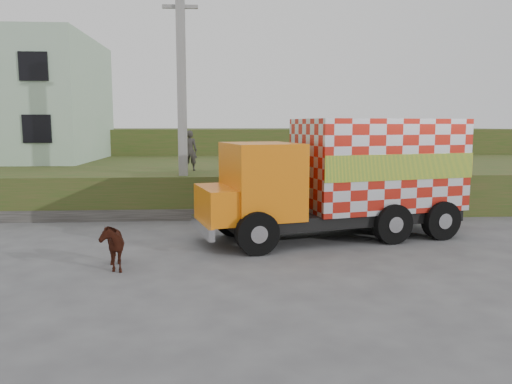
{
  "coord_description": "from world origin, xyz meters",
  "views": [
    {
      "loc": [
        0.4,
        -12.95,
        3.25
      ],
      "look_at": [
        1.36,
        1.56,
        1.3
      ],
      "focal_mm": 35.0,
      "sensor_mm": 36.0,
      "label": 1
    }
  ],
  "objects": [
    {
      "name": "embankment",
      "position": [
        0.0,
        10.0,
        0.75
      ],
      "size": [
        40.0,
        12.0,
        1.5
      ],
      "primitive_type": "cube",
      "color": "#2D4C19",
      "rests_on": "ground"
    },
    {
      "name": "ground",
      "position": [
        0.0,
        0.0,
        0.0
      ],
      "size": [
        120.0,
        120.0,
        0.0
      ],
      "primitive_type": "plane",
      "color": "#474749",
      "rests_on": "ground"
    },
    {
      "name": "pedestrian",
      "position": [
        -0.89,
        6.44,
        2.28
      ],
      "size": [
        0.59,
        0.4,
        1.56
      ],
      "primitive_type": "imported",
      "rotation": [
        0.0,
        0.0,
        3.09
      ],
      "color": "#2A2826",
      "rests_on": "embankment"
    },
    {
      "name": "cargo_truck",
      "position": [
        3.95,
        1.21,
        1.77
      ],
      "size": [
        8.05,
        4.25,
        3.43
      ],
      "rotation": [
        0.0,
        0.0,
        0.25
      ],
      "color": "black",
      "rests_on": "ground"
    },
    {
      "name": "cow",
      "position": [
        -2.18,
        -1.69,
        0.56
      ],
      "size": [
        0.98,
        1.44,
        1.11
      ],
      "primitive_type": "imported",
      "rotation": [
        0.0,
        0.0,
        0.32
      ],
      "color": "#371B0D",
      "rests_on": "ground"
    },
    {
      "name": "utility_pole",
      "position": [
        -1.0,
        4.6,
        4.08
      ],
      "size": [
        1.2,
        0.3,
        8.0
      ],
      "color": "gray",
      "rests_on": "ground"
    },
    {
      "name": "retaining_strip",
      "position": [
        -2.0,
        4.2,
        0.2
      ],
      "size": [
        16.0,
        0.5,
        0.4
      ],
      "primitive_type": "cube",
      "color": "#595651",
      "rests_on": "ground"
    },
    {
      "name": "embankment_far",
      "position": [
        0.0,
        22.0,
        1.5
      ],
      "size": [
        40.0,
        12.0,
        3.0
      ],
      "primitive_type": "cube",
      "color": "#2D4C19",
      "rests_on": "ground"
    }
  ]
}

